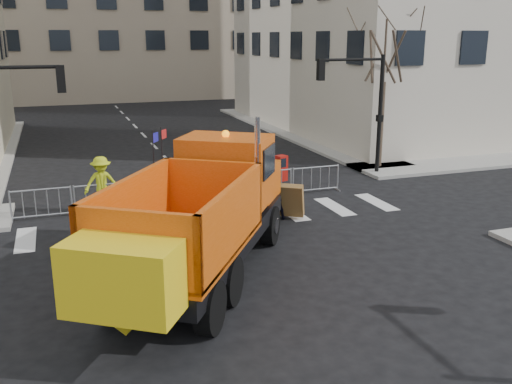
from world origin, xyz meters
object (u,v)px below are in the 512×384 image
object	(u,v)px
plow_truck	(200,213)
worker	(102,183)
cop_a	(216,191)
cop_c	(223,192)
cop_b	(275,196)
newspaper_box	(281,168)

from	to	relation	value
plow_truck	worker	world-z (taller)	plow_truck
cop_a	cop_c	xyz separation A→B (m)	(0.39, 0.49, -0.20)
cop_b	cop_c	world-z (taller)	cop_b
cop_b	cop_c	bearing A→B (deg)	-26.11
cop_b	worker	world-z (taller)	worker
cop_b	newspaper_box	xyz separation A→B (m)	(2.01, 4.42, -0.14)
plow_truck	cop_b	size ratio (longest dim) A/B	6.21
cop_c	newspaper_box	world-z (taller)	cop_c
plow_truck	newspaper_box	xyz separation A→B (m)	(5.71, 8.63, -1.13)
cop_a	cop_c	bearing A→B (deg)	-142.18
cop_c	newspaper_box	size ratio (longest dim) A/B	1.48
cop_b	cop_a	bearing A→B (deg)	-8.17
cop_a	cop_b	size ratio (longest dim) A/B	1.22
plow_truck	newspaper_box	bearing A→B (deg)	0.37
newspaper_box	worker	bearing A→B (deg)	173.55
cop_a	cop_b	distance (m)	2.05
cop_b	newspaper_box	size ratio (longest dim) A/B	1.52
cop_b	cop_c	distance (m)	1.92
cop_c	worker	xyz separation A→B (m)	(-4.04, 1.52, 0.30)
cop_a	cop_c	world-z (taller)	cop_a
cop_b	cop_c	size ratio (longest dim) A/B	1.03
cop_b	newspaper_box	world-z (taller)	cop_b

